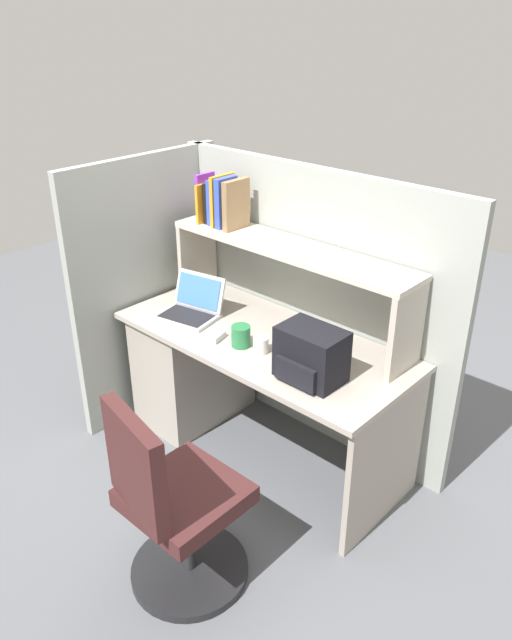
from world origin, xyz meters
The scene contains 12 objects.
ground_plane centered at (0.00, 0.00, 0.00)m, with size 8.00×8.00×0.00m, color #595B60.
desk centered at (-0.39, 0.00, 0.40)m, with size 1.60×0.70×0.73m.
cubicle_partition_rear centered at (0.00, 0.38, 0.78)m, with size 1.84×0.05×1.55m, color #939991.
cubicle_partition_left centered at (-0.85, -0.05, 0.78)m, with size 0.05×1.06×1.55m, color #939991.
overhead_hutch centered at (0.00, 0.20, 1.08)m, with size 1.44×0.28×0.45m.
reference_books_on_shelf centered at (-0.48, 0.20, 1.31)m, with size 0.26×0.18×0.28m.
laptop centered at (-0.46, -0.08, 0.78)m, with size 0.36×0.32×0.22m.
backpack centered at (0.42, -0.14, 0.85)m, with size 0.30×0.23×0.25m.
computer_mouse centered at (-0.16, -0.18, 0.75)m, with size 0.06×0.10×0.03m, color silver.
paper_cup centered at (0.09, -0.12, 0.77)m, with size 0.08×0.08×0.08m, color white.
snack_canister centered at (-0.02, -0.14, 0.79)m, with size 0.10×0.10×0.11m, color #26723F.
office_chair centered at (0.33, -0.91, 0.39)m, with size 0.52×0.52×0.93m.
Camera 1 is at (1.86, -2.08, 2.26)m, focal length 34.52 mm.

